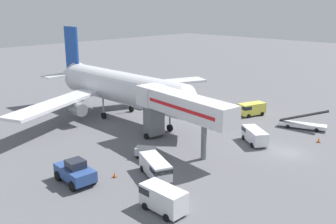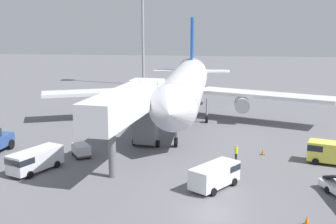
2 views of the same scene
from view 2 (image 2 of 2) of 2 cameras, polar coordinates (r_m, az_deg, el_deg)
ground_plane at (r=33.55m, az=5.81°, el=-13.06°), size 300.00×300.00×0.00m
airplane_at_gate at (r=60.72m, az=2.23°, el=3.29°), size 41.55×36.52×14.64m
jet_bridge at (r=44.14m, az=-4.97°, el=0.80°), size 5.33×17.16×7.59m
service_van_outer_left at (r=38.12m, az=6.22°, el=-8.07°), size 4.47×5.20×2.03m
service_van_mid_right at (r=43.60m, az=-17.01°, el=-5.93°), size 4.09×5.87×2.06m
service_van_outer_right at (r=46.79m, az=20.47°, el=-4.87°), size 5.09×3.45×2.20m
baggage_cart_far_center at (r=47.12m, az=-11.23°, el=-4.86°), size 2.58×2.84×1.34m
ground_crew_worker_foreground at (r=45.37m, az=8.85°, el=-5.25°), size 0.43×0.43×1.66m
safety_cone_alpha at (r=48.17m, az=12.24°, el=-5.08°), size 0.42×0.42×0.64m
safety_cone_bravo at (r=47.98m, az=-19.14°, el=-5.54°), size 0.42×0.42×0.65m
safety_cone_charlie at (r=33.06m, az=17.63°, el=-13.30°), size 0.47×0.47×0.71m
apron_light_mast at (r=97.68m, az=-3.33°, el=13.96°), size 2.40×2.40×25.68m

